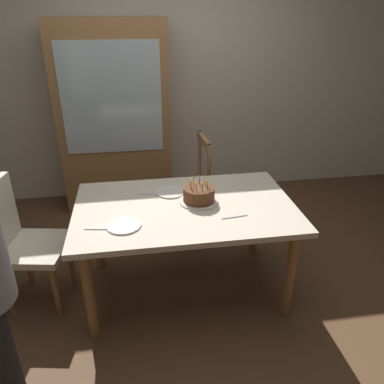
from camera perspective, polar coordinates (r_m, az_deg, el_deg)
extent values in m
plane|color=brown|center=(3.05, -0.96, -14.20)|extent=(6.40, 6.40, 0.00)
cube|color=silver|center=(4.22, -4.79, 16.86)|extent=(6.40, 0.10, 2.60)
cube|color=beige|center=(2.65, -1.07, -2.40)|extent=(1.53, 0.97, 0.04)
cylinder|color=#9E7042|center=(2.55, -15.27, -14.84)|extent=(0.07, 0.07, 0.69)
cylinder|color=#9E7042|center=(2.71, 14.64, -11.95)|extent=(0.07, 0.07, 0.69)
cylinder|color=#9E7042|center=(3.16, -14.11, -5.76)|extent=(0.07, 0.07, 0.69)
cylinder|color=#9E7042|center=(3.29, 9.63, -3.94)|extent=(0.07, 0.07, 0.69)
cylinder|color=silver|center=(2.68, 1.04, -1.37)|extent=(0.28, 0.28, 0.01)
cylinder|color=#563019|center=(2.66, 1.05, -0.30)|extent=(0.22, 0.22, 0.10)
cylinder|color=#66CC72|center=(2.64, 2.38, 1.33)|extent=(0.01, 0.01, 0.05)
sphere|color=#FFC64C|center=(2.62, 2.39, 1.99)|extent=(0.01, 0.01, 0.01)
cylinder|color=#F2994C|center=(2.67, 1.96, 1.63)|extent=(0.01, 0.01, 0.05)
sphere|color=#FFC64C|center=(2.65, 1.97, 2.29)|extent=(0.01, 0.01, 0.01)
cylinder|color=#4C7FE5|center=(2.68, 1.11, 1.78)|extent=(0.01, 0.01, 0.05)
sphere|color=#FFC64C|center=(2.67, 1.11, 2.43)|extent=(0.01, 0.01, 0.01)
cylinder|color=yellow|center=(2.67, 0.20, 1.65)|extent=(0.01, 0.01, 0.05)
sphere|color=#FFC64C|center=(2.65, 0.20, 2.31)|extent=(0.01, 0.01, 0.01)
cylinder|color=yellow|center=(2.63, -0.26, 1.30)|extent=(0.01, 0.01, 0.05)
sphere|color=#FFC64C|center=(2.62, -0.27, 1.97)|extent=(0.01, 0.01, 0.01)
cylinder|color=#D872CC|center=(2.60, -0.14, 0.96)|extent=(0.01, 0.01, 0.05)
sphere|color=#FFC64C|center=(2.59, -0.14, 1.64)|extent=(0.01, 0.01, 0.01)
cylinder|color=#F2994C|center=(2.57, 0.66, 0.67)|extent=(0.01, 0.01, 0.05)
sphere|color=#FFC64C|center=(2.56, 0.67, 1.35)|extent=(0.01, 0.01, 0.01)
cylinder|color=#4C7FE5|center=(2.57, 1.58, 0.68)|extent=(0.01, 0.01, 0.05)
sphere|color=#FFC64C|center=(2.56, 1.59, 1.36)|extent=(0.01, 0.01, 0.01)
cylinder|color=#66CC72|center=(2.60, 2.28, 0.96)|extent=(0.01, 0.01, 0.05)
sphere|color=#FFC64C|center=(2.59, 2.30, 1.63)|extent=(0.01, 0.01, 0.01)
cylinder|color=white|center=(2.43, -10.28, -4.99)|extent=(0.22, 0.22, 0.01)
cylinder|color=white|center=(2.82, -3.23, 0.04)|extent=(0.22, 0.22, 0.01)
cube|color=silver|center=(2.43, -14.05, -5.43)|extent=(0.18, 0.05, 0.01)
cube|color=silver|center=(2.80, -6.46, -0.37)|extent=(0.18, 0.05, 0.01)
cube|color=silver|center=(2.51, 6.43, -3.73)|extent=(0.18, 0.04, 0.01)
cube|color=#9E7042|center=(3.49, -1.43, 0.18)|extent=(0.46, 0.46, 0.05)
cylinder|color=#9E7042|center=(3.72, -4.45, -2.22)|extent=(0.04, 0.04, 0.42)
cylinder|color=#9E7042|center=(3.43, -3.67, -4.87)|extent=(0.04, 0.04, 0.42)
cylinder|color=#9E7042|center=(3.77, 0.68, -1.72)|extent=(0.04, 0.04, 0.42)
cylinder|color=#9E7042|center=(3.48, 1.88, -4.28)|extent=(0.04, 0.04, 0.42)
cylinder|color=#9E7042|center=(3.59, 1.15, 5.30)|extent=(0.04, 0.04, 0.50)
cylinder|color=#9E7042|center=(3.26, 2.56, 3.08)|extent=(0.04, 0.04, 0.50)
cube|color=#9E7042|center=(3.35, 1.88, 7.74)|extent=(0.06, 0.40, 0.06)
cube|color=beige|center=(2.91, -22.69, -7.83)|extent=(0.51, 0.51, 0.05)
cylinder|color=#9E7042|center=(2.86, -19.92, -13.90)|extent=(0.04, 0.04, 0.42)
cylinder|color=#9E7042|center=(3.11, -17.84, -9.94)|extent=(0.04, 0.04, 0.42)
cylinder|color=#9E7042|center=(2.99, -26.18, -13.19)|extent=(0.04, 0.04, 0.42)
cylinder|color=#9E7042|center=(3.23, -23.64, -9.49)|extent=(0.04, 0.04, 0.42)
cylinder|color=#262328|center=(2.21, -26.39, -23.10)|extent=(0.14, 0.14, 0.80)
cube|color=#9E7042|center=(4.00, -11.61, 10.78)|extent=(1.10, 0.44, 1.90)
cube|color=silver|center=(3.73, -12.05, 13.58)|extent=(0.94, 0.01, 1.04)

